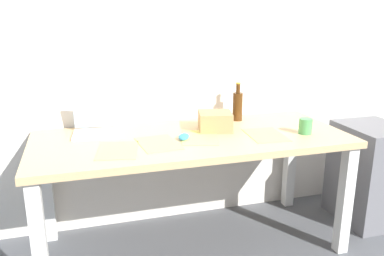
% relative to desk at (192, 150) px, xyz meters
% --- Properties ---
extents(ground_plane, '(8.00, 8.00, 0.00)m').
position_rel_desk_xyz_m(ground_plane, '(0.00, 0.00, -0.65)').
color(ground_plane, '#515459').
extents(back_wall, '(5.20, 0.08, 2.60)m').
position_rel_desk_xyz_m(back_wall, '(0.00, 0.45, 0.65)').
color(back_wall, silver).
rests_on(back_wall, ground).
extents(desk, '(1.87, 0.78, 0.74)m').
position_rel_desk_xyz_m(desk, '(0.00, 0.00, 0.00)').
color(desk, tan).
rests_on(desk, ground).
extents(laptop_left, '(0.30, 0.26, 0.21)m').
position_rel_desk_xyz_m(laptop_left, '(-0.54, 0.21, 0.14)').
color(laptop_left, silver).
rests_on(laptop_left, desk).
extents(beer_bottle, '(0.07, 0.07, 0.26)m').
position_rel_desk_xyz_m(beer_bottle, '(0.40, 0.26, 0.19)').
color(beer_bottle, '#47280F').
rests_on(beer_bottle, desk).
extents(computer_mouse, '(0.10, 0.12, 0.03)m').
position_rel_desk_xyz_m(computer_mouse, '(-0.06, -0.05, 0.11)').
color(computer_mouse, '#338CC6').
rests_on(computer_mouse, desk).
extents(cardboard_box, '(0.24, 0.23, 0.11)m').
position_rel_desk_xyz_m(cardboard_box, '(0.18, 0.08, 0.15)').
color(cardboard_box, tan).
rests_on(cardboard_box, desk).
extents(coffee_mug, '(0.08, 0.08, 0.09)m').
position_rel_desk_xyz_m(coffee_mug, '(0.68, -0.15, 0.14)').
color(coffee_mug, '#4C9E56').
rests_on(coffee_mug, desk).
extents(paper_sheet_front_right, '(0.23, 0.31, 0.00)m').
position_rel_desk_xyz_m(paper_sheet_front_right, '(0.43, -0.11, 0.09)').
color(paper_sheet_front_right, '#F4E06B').
rests_on(paper_sheet_front_right, desk).
extents(paper_sheet_center, '(0.28, 0.34, 0.00)m').
position_rel_desk_xyz_m(paper_sheet_center, '(0.03, -0.05, 0.09)').
color(paper_sheet_center, '#F4E06B').
rests_on(paper_sheet_center, desk).
extents(paper_sheet_front_left, '(0.26, 0.33, 0.00)m').
position_rel_desk_xyz_m(paper_sheet_front_left, '(-0.46, -0.14, 0.09)').
color(paper_sheet_front_left, '#F4E06B').
rests_on(paper_sheet_front_left, desk).
extents(paper_yellow_folder, '(0.24, 0.32, 0.00)m').
position_rel_desk_xyz_m(paper_yellow_folder, '(-0.22, -0.09, 0.09)').
color(paper_yellow_folder, '#F4E06B').
rests_on(paper_yellow_folder, desk).
extents(filing_cabinet, '(0.40, 0.48, 0.70)m').
position_rel_desk_xyz_m(filing_cabinet, '(1.31, -0.02, -0.30)').
color(filing_cabinet, slate).
rests_on(filing_cabinet, ground).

